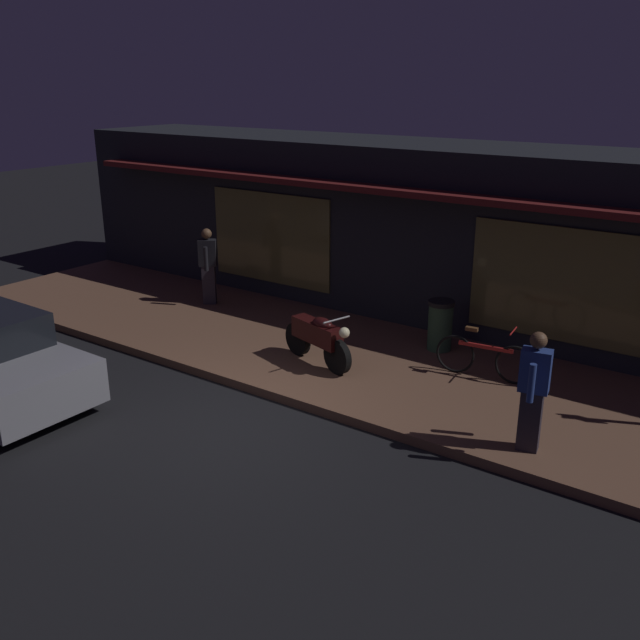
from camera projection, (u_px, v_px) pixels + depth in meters
The scene contains 8 objects.
ground_plane at pixel (228, 424), 10.34m from camera, with size 60.00×60.00×0.00m, color black.
sidewalk_slab at pixel (340, 357), 12.63m from camera, with size 18.00×4.00×0.15m, color brown.
storefront_building at pixel (430, 231), 14.67m from camera, with size 18.00×3.30×3.60m.
motorcycle at pixel (318, 337), 11.96m from camera, with size 1.67×0.71×0.97m.
bicycle_parked at pixel (484, 358), 11.45m from camera, with size 1.65×0.42×0.91m.
person_photographer at pixel (208, 265), 15.11m from camera, with size 0.44×0.55×1.67m.
person_bystander at pixel (533, 389), 9.07m from camera, with size 0.41×0.62×1.67m.
trash_bin at pixel (440, 325), 12.64m from camera, with size 0.48×0.48×0.93m.
Camera 1 is at (6.46, -6.77, 4.87)m, focal length 39.14 mm.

